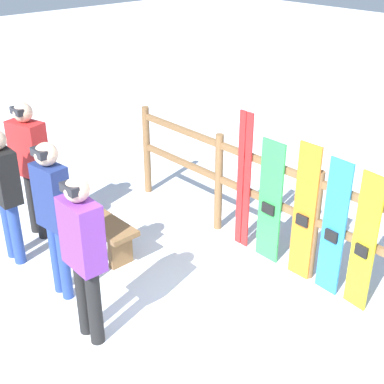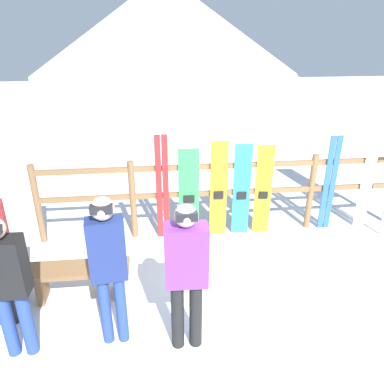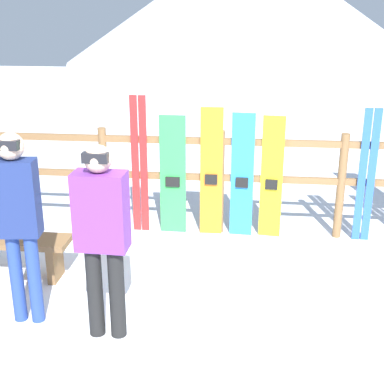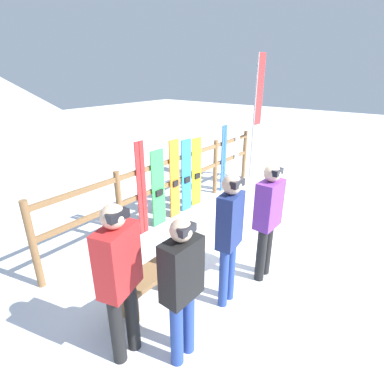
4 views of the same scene
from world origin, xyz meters
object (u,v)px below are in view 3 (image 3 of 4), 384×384
at_px(bench, 10,248).
at_px(ski_pair_red, 140,165).
at_px(snowboard_orange, 211,173).
at_px(person_purple, 102,229).
at_px(snowboard_yellow, 272,178).
at_px(snowboard_blue, 242,176).
at_px(snowboard_green, 173,176).
at_px(ski_pair_blue, 367,176).
at_px(person_navy, 18,213).

distance_m(bench, ski_pair_red, 1.82).
height_order(bench, snowboard_orange, snowboard_orange).
distance_m(person_purple, snowboard_orange, 2.39).
relative_size(person_purple, snowboard_yellow, 1.13).
bearing_deg(snowboard_blue, person_purple, -115.62).
bearing_deg(snowboard_green, ski_pair_blue, 0.09).
relative_size(person_purple, snowboard_orange, 1.07).
xyz_separation_m(person_purple, ski_pair_red, (-0.16, 2.27, -0.13)).
relative_size(snowboard_yellow, ski_pair_blue, 0.93).
xyz_separation_m(person_navy, snowboard_orange, (1.48, 2.13, -0.25)).
bearing_deg(snowboard_orange, ski_pair_blue, 0.11).
distance_m(snowboard_orange, snowboard_blue, 0.37).
xyz_separation_m(snowboard_green, snowboard_orange, (0.47, 0.00, 0.05)).
distance_m(person_navy, ski_pair_red, 2.22).
xyz_separation_m(ski_pair_red, snowboard_yellow, (1.60, -0.00, -0.11)).
relative_size(snowboard_blue, ski_pair_blue, 0.95).
bearing_deg(ski_pair_red, snowboard_blue, -0.16).
bearing_deg(snowboard_yellow, snowboard_green, -180.00).
xyz_separation_m(snowboard_green, snowboard_blue, (0.84, 0.00, 0.02)).
distance_m(bench, snowboard_yellow, 3.05).
bearing_deg(person_navy, bench, 122.73).
height_order(person_purple, ski_pair_blue, person_purple).
bearing_deg(person_navy, person_purple, -10.57).
height_order(snowboard_blue, snowboard_yellow, snowboard_blue).
bearing_deg(ski_pair_blue, snowboard_blue, -179.87).
bearing_deg(ski_pair_red, snowboard_orange, -0.22).
bearing_deg(snowboard_blue, snowboard_orange, 179.99).
relative_size(snowboard_orange, snowboard_blue, 1.04).
xyz_separation_m(person_purple, snowboard_orange, (0.72, 2.27, -0.20)).
height_order(snowboard_yellow, ski_pair_blue, ski_pair_blue).
height_order(person_purple, snowboard_green, person_purple).
xyz_separation_m(bench, ski_pair_red, (1.10, 1.36, 0.53)).
bearing_deg(snowboard_yellow, person_purple, -122.40).
height_order(snowboard_orange, snowboard_blue, snowboard_orange).
bearing_deg(ski_pair_blue, person_purple, -138.16).
bearing_deg(snowboard_orange, ski_pair_red, 179.78).
height_order(snowboard_orange, ski_pair_blue, ski_pair_blue).
distance_m(snowboard_orange, ski_pair_blue, 1.82).
distance_m(bench, ski_pair_blue, 4.06).
xyz_separation_m(bench, snowboard_orange, (1.98, 1.36, 0.46)).
xyz_separation_m(snowboard_yellow, ski_pair_blue, (1.10, 0.00, 0.06)).
bearing_deg(snowboard_blue, snowboard_green, -180.00).
height_order(person_navy, snowboard_orange, person_navy).
bearing_deg(snowboard_yellow, ski_pair_red, 179.88).
bearing_deg(snowboard_blue, person_navy, -131.06).
distance_m(snowboard_orange, snowboard_yellow, 0.72).
relative_size(ski_pair_red, snowboard_green, 1.15).
bearing_deg(snowboard_yellow, person_navy, -136.03).
bearing_deg(snowboard_blue, snowboard_yellow, -0.00).
relative_size(snowboard_orange, ski_pair_blue, 0.98).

